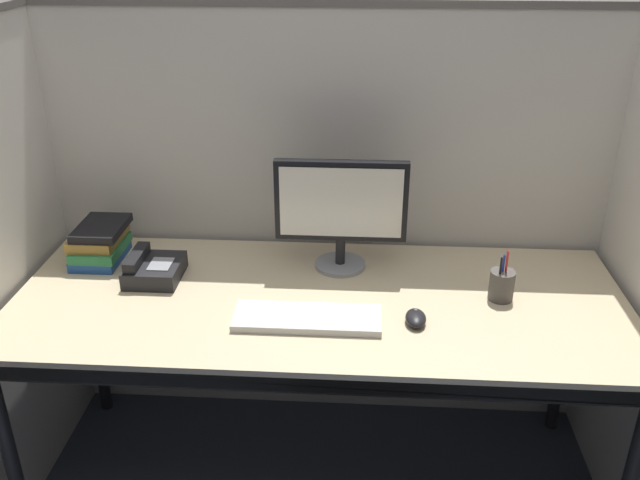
% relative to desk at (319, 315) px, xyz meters
% --- Properties ---
extents(cubicle_partition_rear, '(2.21, 0.06, 1.57)m').
position_rel_desk_xyz_m(cubicle_partition_rear, '(0.00, 0.46, 0.10)').
color(cubicle_partition_rear, beige).
rests_on(cubicle_partition_rear, ground).
extents(desk, '(1.90, 0.80, 0.74)m').
position_rel_desk_xyz_m(desk, '(0.00, 0.00, 0.00)').
color(desk, beige).
rests_on(desk, ground).
extents(monitor_center, '(0.43, 0.17, 0.37)m').
position_rel_desk_xyz_m(monitor_center, '(0.06, 0.23, 0.27)').
color(monitor_center, gray).
rests_on(monitor_center, desk).
extents(keyboard_main, '(0.43, 0.15, 0.02)m').
position_rel_desk_xyz_m(keyboard_main, '(-0.03, -0.11, 0.06)').
color(keyboard_main, silver).
rests_on(keyboard_main, desk).
extents(computer_mouse, '(0.06, 0.10, 0.04)m').
position_rel_desk_xyz_m(computer_mouse, '(0.29, -0.10, 0.07)').
color(computer_mouse, black).
rests_on(computer_mouse, desk).
extents(pen_cup, '(0.08, 0.08, 0.17)m').
position_rel_desk_xyz_m(pen_cup, '(0.56, 0.05, 0.10)').
color(pen_cup, '#4C4742').
rests_on(pen_cup, desk).
extents(book_stack, '(0.16, 0.23, 0.13)m').
position_rel_desk_xyz_m(book_stack, '(-0.76, 0.24, 0.11)').
color(book_stack, '#1E478C').
rests_on(book_stack, desk).
extents(desk_phone, '(0.17, 0.19, 0.09)m').
position_rel_desk_xyz_m(desk_phone, '(-0.55, 0.12, 0.08)').
color(desk_phone, black).
rests_on(desk_phone, desk).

